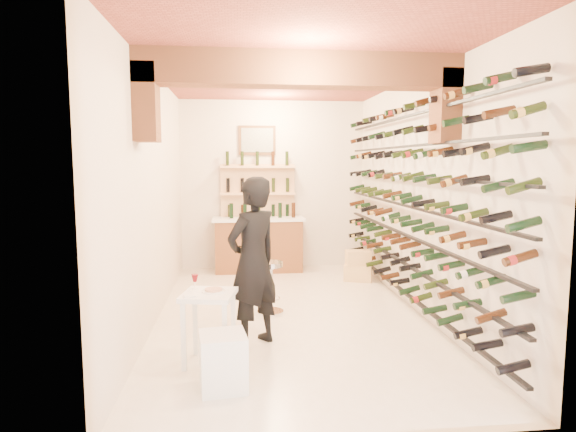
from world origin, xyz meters
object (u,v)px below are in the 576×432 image
object	(u,v)px
white_stool	(223,361)
crate_lower	(358,272)
person	(253,262)
back_counter	(259,243)
wine_rack	(403,199)
tasting_table	(209,305)
chrome_barstool	(270,283)

from	to	relation	value
white_stool	crate_lower	distance (m)	4.39
person	crate_lower	size ratio (longest dim) A/B	4.02
back_counter	crate_lower	size ratio (longest dim) A/B	3.62
wine_rack	back_counter	bearing A→B (deg)	124.66
white_stool	tasting_table	bearing A→B (deg)	104.87
wine_rack	person	distance (m)	2.38
tasting_table	chrome_barstool	distance (m)	1.75
wine_rack	crate_lower	xyz separation A→B (m)	(-0.16, 1.74, -1.41)
tasting_table	person	world-z (taller)	person
white_stool	crate_lower	world-z (taller)	white_stool
back_counter	chrome_barstool	xyz separation A→B (m)	(0.04, -2.54, -0.13)
person	chrome_barstool	distance (m)	1.27
white_stool	chrome_barstool	distance (m)	2.23
white_stool	crate_lower	xyz separation A→B (m)	(2.22, 3.79, -0.11)
tasting_table	crate_lower	distance (m)	4.01
white_stool	person	bearing A→B (deg)	73.29
white_stool	person	world-z (taller)	person
wine_rack	person	world-z (taller)	wine_rack
tasting_table	person	xyz separation A→B (m)	(0.46, 0.45, 0.34)
wine_rack	back_counter	xyz separation A→B (m)	(-1.83, 2.65, -1.02)
chrome_barstool	crate_lower	size ratio (longest dim) A/B	1.50
wine_rack	chrome_barstool	bearing A→B (deg)	176.70
tasting_table	person	size ratio (longest dim) A/B	0.47
wine_rack	tasting_table	size ratio (longest dim) A/B	6.40
tasting_table	person	bearing A→B (deg)	55.38
person	crate_lower	distance (m)	3.44
back_counter	white_stool	size ratio (longest dim) A/B	3.35
wine_rack	person	xyz separation A→B (m)	(-2.06, -1.02, -0.61)
back_counter	tasting_table	size ratio (longest dim) A/B	1.91
wine_rack	chrome_barstool	size ratio (longest dim) A/B	8.11
wine_rack	white_stool	bearing A→B (deg)	-139.18
back_counter	chrome_barstool	bearing A→B (deg)	-89.18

